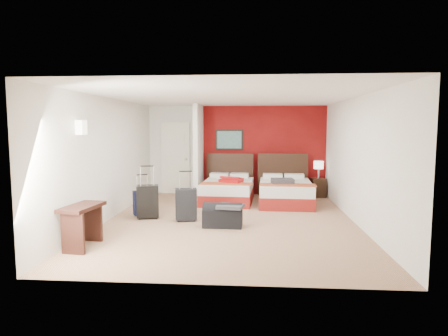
# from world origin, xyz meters

# --- Properties ---
(ground) EXTENTS (6.50, 6.50, 0.00)m
(ground) POSITION_xyz_m (0.00, 0.00, 0.00)
(ground) COLOR tan
(ground) RESTS_ON ground
(room_walls) EXTENTS (5.02, 6.52, 2.50)m
(room_walls) POSITION_xyz_m (-1.40, 1.42, 1.26)
(room_walls) COLOR white
(room_walls) RESTS_ON ground
(red_accent_panel) EXTENTS (3.50, 0.04, 2.50)m
(red_accent_panel) POSITION_xyz_m (0.75, 3.23, 1.25)
(red_accent_panel) COLOR maroon
(red_accent_panel) RESTS_ON ground
(partition_wall) EXTENTS (0.12, 1.20, 2.50)m
(partition_wall) POSITION_xyz_m (-1.00, 2.61, 1.25)
(partition_wall) COLOR silver
(partition_wall) RESTS_ON ground
(entry_door) EXTENTS (0.82, 0.06, 2.05)m
(entry_door) POSITION_xyz_m (-1.75, 3.20, 1.02)
(entry_door) COLOR silver
(entry_door) RESTS_ON ground
(bed_left) EXTENTS (1.35, 1.85, 0.53)m
(bed_left) POSITION_xyz_m (-0.17, 2.05, 0.27)
(bed_left) COLOR silver
(bed_left) RESTS_ON ground
(bed_right) EXTENTS (1.34, 1.87, 0.55)m
(bed_right) POSITION_xyz_m (1.28, 1.85, 0.27)
(bed_right) COLOR silver
(bed_right) RESTS_ON ground
(red_suitcase_open) EXTENTS (0.77, 0.88, 0.09)m
(red_suitcase_open) POSITION_xyz_m (-0.07, 1.95, 0.58)
(red_suitcase_open) COLOR #A90E11
(red_suitcase_open) RESTS_ON bed_left
(jacket_bundle) EXTENTS (0.55, 0.45, 0.13)m
(jacket_bundle) POSITION_xyz_m (1.18, 1.55, 0.61)
(jacket_bundle) COLOR #37363B
(jacket_bundle) RESTS_ON bed_right
(nightstand) EXTENTS (0.40, 0.40, 0.51)m
(nightstand) POSITION_xyz_m (2.25, 2.91, 0.26)
(nightstand) COLOR black
(nightstand) RESTS_ON ground
(table_lamp) EXTENTS (0.33, 0.33, 0.47)m
(table_lamp) POSITION_xyz_m (2.25, 2.91, 0.75)
(table_lamp) COLOR white
(table_lamp) RESTS_ON nightstand
(suitcase_black) EXTENTS (0.50, 0.38, 0.67)m
(suitcase_black) POSITION_xyz_m (-1.72, 0.08, 0.34)
(suitcase_black) COLOR black
(suitcase_black) RESTS_ON ground
(suitcase_charcoal) EXTENTS (0.47, 0.35, 0.63)m
(suitcase_charcoal) POSITION_xyz_m (-0.89, -0.07, 0.31)
(suitcase_charcoal) COLOR black
(suitcase_charcoal) RESTS_ON ground
(suitcase_navy) EXTENTS (0.44, 0.39, 0.52)m
(suitcase_navy) POSITION_xyz_m (-1.90, 0.30, 0.26)
(suitcase_navy) COLOR black
(suitcase_navy) RESTS_ON ground
(duffel_bag) EXTENTS (0.76, 0.42, 0.38)m
(duffel_bag) POSITION_xyz_m (-0.11, -0.48, 0.19)
(duffel_bag) COLOR black
(duffel_bag) RESTS_ON ground
(jacket_draped) EXTENTS (0.54, 0.48, 0.06)m
(jacket_draped) POSITION_xyz_m (0.04, -0.53, 0.41)
(jacket_draped) COLOR #3C3C42
(jacket_draped) RESTS_ON duffel_bag
(desk) EXTENTS (0.51, 0.86, 0.68)m
(desk) POSITION_xyz_m (-2.23, -1.92, 0.34)
(desk) COLOR #321610
(desk) RESTS_ON ground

